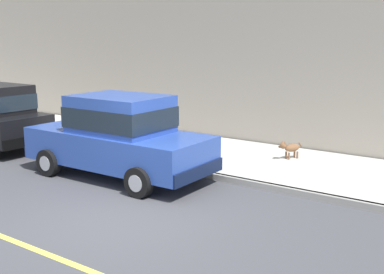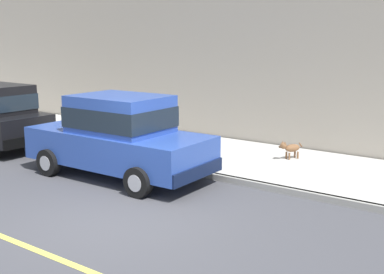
% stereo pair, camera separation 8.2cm
% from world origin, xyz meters
% --- Properties ---
extents(ground_plane, '(80.00, 80.00, 0.00)m').
position_xyz_m(ground_plane, '(0.00, 0.00, 0.00)').
color(ground_plane, '#424247').
extents(curb, '(0.16, 64.00, 0.14)m').
position_xyz_m(curb, '(3.20, 0.00, 0.07)').
color(curb, gray).
rests_on(curb, ground).
extents(sidewalk, '(3.60, 64.00, 0.14)m').
position_xyz_m(sidewalk, '(5.00, 0.00, 0.07)').
color(sidewalk, '#B7B5AD').
rests_on(sidewalk, ground).
extents(lane_centre_line, '(0.12, 57.60, 0.01)m').
position_xyz_m(lane_centre_line, '(-1.60, 0.00, 0.00)').
color(lane_centre_line, '#E0D64C').
rests_on(lane_centre_line, ground).
extents(car_blue_sedan, '(2.08, 4.62, 1.92)m').
position_xyz_m(car_blue_sedan, '(2.09, 1.90, 0.98)').
color(car_blue_sedan, '#28479E').
rests_on(car_blue_sedan, ground).
extents(dog_brown, '(0.69, 0.42, 0.49)m').
position_xyz_m(dog_brown, '(5.49, -0.86, 0.43)').
color(dog_brown, brown).
rests_on(dog_brown, sidewalk).
extents(building_facade, '(0.50, 20.00, 5.02)m').
position_xyz_m(building_facade, '(7.10, 5.69, 2.51)').
color(building_facade, '#9E9384').
rests_on(building_facade, ground).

